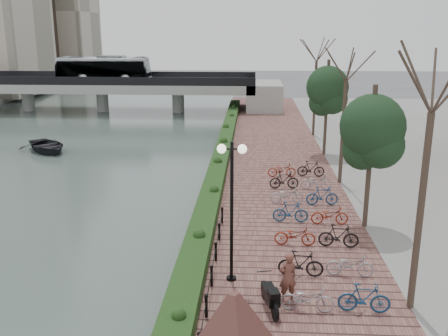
# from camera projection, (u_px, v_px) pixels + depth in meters

# --- Properties ---
(river_water) EXTENTS (30.00, 130.00, 0.02)m
(river_water) POSITION_uv_depth(u_px,v_px,m) (30.00, 150.00, 39.89)
(river_water) COLOR #495B56
(river_water) RESTS_ON ground
(promenade) EXTENTS (8.00, 75.00, 0.50)m
(promenade) POSITION_uv_depth(u_px,v_px,m) (271.00, 178.00, 31.53)
(promenade) COLOR brown
(promenade) RESTS_ON ground
(hedge) EXTENTS (1.10, 56.00, 0.60)m
(hedge) POSITION_uv_depth(u_px,v_px,m) (220.00, 159.00, 33.98)
(hedge) COLOR #1C3814
(hedge) RESTS_ON promenade
(chain_fence) EXTENTS (0.10, 14.10, 0.70)m
(chain_fence) POSITION_uv_depth(u_px,v_px,m) (209.00, 291.00, 16.60)
(chain_fence) COLOR black
(chain_fence) RESTS_ON promenade
(lamppost) EXTENTS (1.02, 0.32, 5.12)m
(lamppost) POSITION_uv_depth(u_px,v_px,m) (232.00, 183.00, 17.14)
(lamppost) COLOR black
(lamppost) RESTS_ON promenade
(motorcycle) EXTENTS (0.88, 1.71, 1.02)m
(motorcycle) POSITION_uv_depth(u_px,v_px,m) (270.00, 294.00, 16.07)
(motorcycle) COLOR black
(motorcycle) RESTS_ON promenade
(pedestrian) EXTENTS (0.72, 0.59, 1.71)m
(pedestrian) POSITION_uv_depth(u_px,v_px,m) (288.00, 277.00, 16.49)
(pedestrian) COLOR brown
(pedestrian) RESTS_ON promenade
(bicycle_parking) EXTENTS (2.40, 17.32, 1.00)m
(bicycle_parking) POSITION_uv_depth(u_px,v_px,m) (310.00, 214.00, 23.30)
(bicycle_parking) COLOR #9E9DA2
(bicycle_parking) RESTS_ON promenade
(street_trees) EXTENTS (3.20, 37.12, 6.80)m
(street_trees) POSITION_uv_depth(u_px,v_px,m) (354.00, 142.00, 25.76)
(street_trees) COLOR #32261D
(street_trees) RESTS_ON promenade
(bridge) EXTENTS (36.00, 10.77, 6.50)m
(bridge) POSITION_uv_depth(u_px,v_px,m) (102.00, 83.00, 58.24)
(bridge) COLOR #969792
(bridge) RESTS_ON ground
(boat) EXTENTS (5.67, 5.75, 0.98)m
(boat) POSITION_uv_depth(u_px,v_px,m) (47.00, 146.00, 39.19)
(boat) COLOR black
(boat) RESTS_ON river_water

